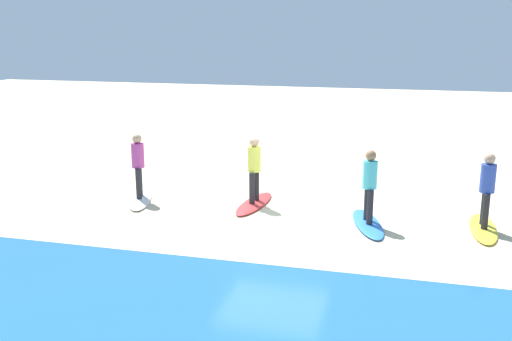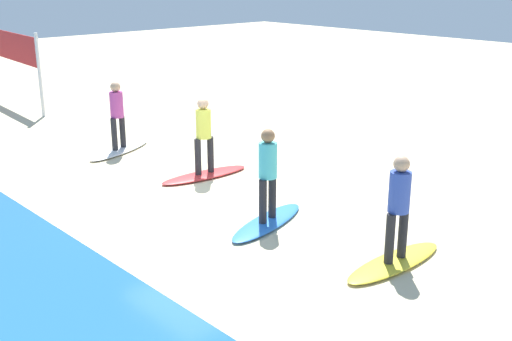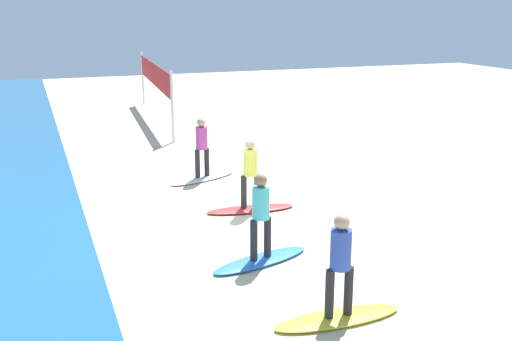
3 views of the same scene
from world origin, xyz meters
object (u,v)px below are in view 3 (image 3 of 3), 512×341
volleyball_net (155,77)px  surfer_yellow (340,258)px  surfboard_red (250,209)px  surfboard_white (203,178)px  surfer_red (250,168)px  surfer_white (202,143)px  surfboard_blue (261,260)px  surfer_blue (261,210)px  surfboard_yellow (338,318)px

volleyball_net → surfer_yellow: bearing=177.3°
surfboard_red → surfboard_white: size_ratio=1.00×
surfer_red → surfer_white: bearing=6.5°
surfboard_blue → volleyball_net: size_ratio=0.23×
surfer_yellow → surfer_blue: (2.47, 0.32, 0.00)m
surfer_blue → surfboard_blue: bearing=90.0°
surfer_yellow → surfer_white: same height
surfboard_white → surfer_white: surfer_white is taller
surfer_yellow → volleyball_net: volleyball_net is taller
surfboard_yellow → surfboard_white: same height
surfer_blue → surfboard_red: (2.86, -0.84, -0.99)m
surfboard_yellow → surfboard_blue: size_ratio=1.00×
surfboard_yellow → surfer_yellow: (0.00, 0.00, 0.99)m
volleyball_net → surfer_white: bearing=176.1°
surfboard_yellow → surfboard_blue: bearing=-81.8°
surfboard_blue → volleyball_net: 15.41m
surfer_yellow → surfboard_blue: bearing=7.5°
surfboard_yellow → surfboard_white: bearing=-90.5°
surfboard_blue → surfer_red: bearing=-122.2°
surfer_red → surfboard_white: size_ratio=0.78×
surfboard_white → surfer_red: bearing=75.4°
surfboard_yellow → surfer_yellow: 0.99m
surfer_yellow → surfboard_white: surfer_yellow is taller
surfer_yellow → surfboard_red: bearing=-5.5°
surfboard_blue → volleyball_net: (15.26, -1.16, 1.74)m
surfboard_red → volleyball_net: volleyball_net is taller
surfer_white → surfboard_yellow: bearing=178.8°
surfboard_red → surfer_white: (2.95, 0.34, 0.99)m
surfboard_blue → surfer_white: surfer_white is taller
surfboard_red → surfboard_white: same height
surfboard_red → surfer_white: bearing=-78.4°
surfer_blue → surfboard_white: surfer_blue is taller
surfer_white → surfer_yellow: bearing=178.8°
surfboard_red → surfer_red: surfer_red is taller
surfboard_blue → surfer_white: (5.81, -0.50, 0.99)m
surfer_yellow → surfer_white: 8.28m
surfboard_blue → surfboard_white: 5.83m
surfer_blue → surfer_red: (2.86, -0.84, 0.00)m
surfboard_yellow → surfer_yellow: surfer_yellow is taller
surfboard_yellow → surfer_white: bearing=-90.5°
surfboard_blue → surfer_yellow: bearing=81.7°
surfboard_blue → surfboard_white: same height
surfer_yellow → surfer_white: (8.28, -0.18, 0.00)m
surfboard_yellow → surfboard_blue: (2.47, 0.32, 0.00)m
surfer_white → surfboard_blue: bearing=175.0°
surfboard_blue → surfer_white: size_ratio=1.28×
surfer_blue → surfer_red: bearing=-16.4°
surfboard_yellow → surfer_yellow: size_ratio=1.28×
surfer_white → volleyball_net: bearing=-3.9°
surfboard_red → volleyball_net: size_ratio=0.23×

